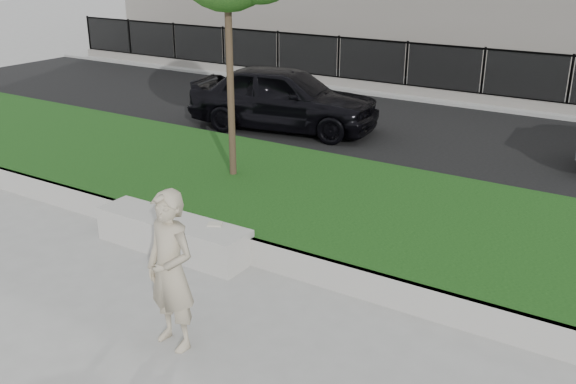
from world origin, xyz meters
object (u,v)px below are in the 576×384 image
Objects in this scene: stone_bench at (173,235)px; car_dark at (284,98)px; man at (171,271)px; book at (215,224)px.

stone_bench is 0.54× the size of car_dark.
car_dark is (-3.75, 8.03, -0.10)m from man.
book is at bearing -165.30° from car_dark.
man is 2.15m from book.
stone_bench is 12.37× the size of book.
book is at bearing 124.15° from man.
book is at bearing 13.06° from stone_bench.
book is 0.04× the size of car_dark.
stone_bench is at bearing 140.23° from man.
man reaches higher than stone_bench.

